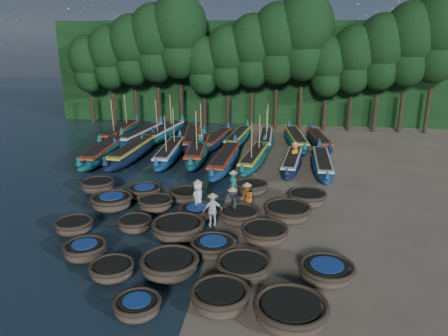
# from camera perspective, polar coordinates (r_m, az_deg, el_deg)

# --- Properties ---
(ground) EXTENTS (120.00, 120.00, 0.00)m
(ground) POSITION_cam_1_polar(r_m,az_deg,el_deg) (23.72, -0.19, -5.27)
(ground) COLOR #7A6E59
(ground) RESTS_ON ground
(foliage_wall) EXTENTS (40.00, 3.00, 10.00)m
(foliage_wall) POSITION_cam_1_polar(r_m,az_deg,el_deg) (45.42, 3.87, 12.36)
(foliage_wall) COLOR black
(foliage_wall) RESTS_ON ground
(coracle_2) EXTENTS (1.67, 1.67, 0.63)m
(coracle_2) POSITION_cam_1_polar(r_m,az_deg,el_deg) (15.70, -11.25, -17.30)
(coracle_2) COLOR brown
(coracle_2) RESTS_ON ground
(coracle_3) EXTENTS (2.48, 2.48, 0.84)m
(coracle_3) POSITION_cam_1_polar(r_m,az_deg,el_deg) (15.61, -0.50, -16.62)
(coracle_3) COLOR brown
(coracle_3) RESTS_ON ground
(coracle_4) EXTENTS (3.04, 3.04, 0.83)m
(coracle_4) POSITION_cam_1_polar(r_m,az_deg,el_deg) (15.17, 8.70, -18.06)
(coracle_4) COLOR brown
(coracle_4) RESTS_ON ground
(coracle_5) EXTENTS (2.08, 2.08, 0.72)m
(coracle_5) POSITION_cam_1_polar(r_m,az_deg,el_deg) (19.53, -17.69, -10.17)
(coracle_5) COLOR brown
(coracle_5) RESTS_ON ground
(coracle_6) EXTENTS (1.88, 1.88, 0.64)m
(coracle_6) POSITION_cam_1_polar(r_m,az_deg,el_deg) (17.92, -14.39, -12.74)
(coracle_6) COLOR brown
(coracle_6) RESTS_ON ground
(coracle_7) EXTENTS (2.84, 2.84, 0.80)m
(coracle_7) POSITION_cam_1_polar(r_m,az_deg,el_deg) (17.64, -7.10, -12.45)
(coracle_7) COLOR brown
(coracle_7) RESTS_ON ground
(coracle_8) EXTENTS (2.49, 2.49, 0.77)m
(coracle_8) POSITION_cam_1_polar(r_m,az_deg,el_deg) (17.38, 2.51, -12.90)
(coracle_8) COLOR brown
(coracle_8) RESTS_ON ground
(coracle_9) EXTENTS (2.33, 2.33, 0.73)m
(coracle_9) POSITION_cam_1_polar(r_m,az_deg,el_deg) (17.62, 13.26, -13.01)
(coracle_9) COLOR brown
(coracle_9) RESTS_ON ground
(coracle_10) EXTENTS (1.79, 1.79, 0.68)m
(coracle_10) POSITION_cam_1_polar(r_m,az_deg,el_deg) (21.98, -18.98, -7.16)
(coracle_10) COLOR brown
(coracle_10) RESTS_ON ground
(coracle_11) EXTENTS (1.69, 1.69, 0.68)m
(coracle_11) POSITION_cam_1_polar(r_m,az_deg,el_deg) (21.44, -11.55, -7.16)
(coracle_11) COLOR brown
(coracle_11) RESTS_ON ground
(coracle_12) EXTENTS (2.95, 2.95, 0.83)m
(coracle_12) POSITION_cam_1_polar(r_m,az_deg,el_deg) (20.47, -6.00, -7.85)
(coracle_12) COLOR brown
(coracle_12) RESTS_ON ground
(coracle_13) EXTENTS (2.29, 2.29, 0.70)m
(coracle_13) POSITION_cam_1_polar(r_m,az_deg,el_deg) (18.94, -1.41, -10.23)
(coracle_13) COLOR brown
(coracle_13) RESTS_ON ground
(coracle_14) EXTENTS (2.64, 2.64, 0.73)m
(coracle_14) POSITION_cam_1_polar(r_m,az_deg,el_deg) (20.12, 5.32, -8.48)
(coracle_14) COLOR brown
(coracle_14) RESTS_ON ground
(coracle_15) EXTENTS (2.23, 2.23, 0.82)m
(coracle_15) POSITION_cam_1_polar(r_m,az_deg,el_deg) (24.10, -14.43, -4.28)
(coracle_15) COLOR brown
(coracle_15) RESTS_ON ground
(coracle_16) EXTENTS (1.99, 1.99, 0.72)m
(coracle_16) POSITION_cam_1_polar(r_m,az_deg,el_deg) (23.53, -8.89, -4.62)
(coracle_16) COLOR brown
(coracle_16) RESTS_ON ground
(coracle_17) EXTENTS (2.09, 2.09, 0.63)m
(coracle_17) POSITION_cam_1_polar(r_m,az_deg,el_deg) (22.44, -3.52, -5.70)
(coracle_17) COLOR brown
(coracle_17) RESTS_ON ground
(coracle_18) EXTENTS (2.03, 2.03, 0.74)m
(coracle_18) POSITION_cam_1_polar(r_m,az_deg,el_deg) (21.80, 1.99, -6.24)
(coracle_18) COLOR brown
(coracle_18) RESTS_ON ground
(coracle_19) EXTENTS (2.59, 2.59, 0.85)m
(coracle_19) POSITION_cam_1_polar(r_m,az_deg,el_deg) (22.26, 8.26, -5.73)
(coracle_19) COLOR brown
(coracle_19) RESTS_ON ground
(coracle_20) EXTENTS (2.11, 2.11, 0.78)m
(coracle_20) POSITION_cam_1_polar(r_m,az_deg,el_deg) (26.80, -16.16, -2.21)
(coracle_20) COLOR brown
(coracle_20) RESTS_ON ground
(coracle_21) EXTENTS (2.02, 2.02, 0.71)m
(coracle_21) POSITION_cam_1_polar(r_m,az_deg,el_deg) (25.35, -10.33, -3.03)
(coracle_21) COLOR brown
(coracle_21) RESTS_ON ground
(coracle_22) EXTENTS (1.97, 1.97, 0.73)m
(coracle_22) POSITION_cam_1_polar(r_m,az_deg,el_deg) (24.45, -4.85, -3.56)
(coracle_22) COLOR brown
(coracle_22) RESTS_ON ground
(coracle_23) EXTENTS (1.98, 1.98, 0.76)m
(coracle_23) POSITION_cam_1_polar(r_m,az_deg,el_deg) (25.50, 3.59, -2.57)
(coracle_23) COLOR brown
(coracle_23) RESTS_ON ground
(coracle_24) EXTENTS (2.35, 2.35, 0.81)m
(coracle_24) POSITION_cam_1_polar(r_m,az_deg,el_deg) (24.27, 10.78, -3.87)
(coracle_24) COLOR brown
(coracle_24) RESTS_ON ground
(long_boat_1) EXTENTS (1.85, 8.99, 1.58)m
(long_boat_1) POSITION_cam_1_polar(r_m,az_deg,el_deg) (33.36, -15.47, 2.05)
(long_boat_1) COLOR #0D4C49
(long_boat_1) RESTS_ON ground
(long_boat_2) EXTENTS (2.26, 9.17, 1.62)m
(long_boat_2) POSITION_cam_1_polar(r_m,az_deg,el_deg) (32.84, -11.86, 2.10)
(long_boat_2) COLOR #0E1635
(long_boat_2) RESTS_ON ground
(long_boat_3) EXTENTS (1.80, 8.54, 3.63)m
(long_boat_3) POSITION_cam_1_polar(r_m,az_deg,el_deg) (32.30, -7.11, 2.01)
(long_boat_3) COLOR navy
(long_boat_3) RESTS_ON ground
(long_boat_4) EXTENTS (2.25, 9.18, 3.91)m
(long_boat_4) POSITION_cam_1_polar(r_m,az_deg,el_deg) (32.44, -3.42, 2.27)
(long_boat_4) COLOR #0D4C49
(long_boat_4) RESTS_ON ground
(long_boat_5) EXTENTS (2.08, 8.74, 1.54)m
(long_boat_5) POSITION_cam_1_polar(r_m,az_deg,el_deg) (30.15, 0.10, 1.02)
(long_boat_5) COLOR navy
(long_boat_5) RESTS_ON ground
(long_boat_6) EXTENTS (2.51, 8.01, 3.44)m
(long_boat_6) POSITION_cam_1_polar(r_m,az_deg,el_deg) (30.84, 3.98, 1.28)
(long_boat_6) COLOR #0D4C49
(long_boat_6) RESTS_ON ground
(long_boat_7) EXTENTS (2.14, 7.39, 1.31)m
(long_boat_7) POSITION_cam_1_polar(r_m,az_deg,el_deg) (30.42, 8.88, 0.78)
(long_boat_7) COLOR #0E1635
(long_boat_7) RESTS_ON ground
(long_boat_8) EXTENTS (1.49, 7.97, 1.40)m
(long_boat_8) POSITION_cam_1_polar(r_m,az_deg,el_deg) (30.24, 12.73, 0.51)
(long_boat_8) COLOR navy
(long_boat_8) RESTS_ON ground
(long_boat_9) EXTENTS (1.80, 8.77, 3.73)m
(long_boat_9) POSITION_cam_1_polar(r_m,az_deg,el_deg) (39.29, -13.40, 4.53)
(long_boat_9) COLOR #0D4C49
(long_boat_9) RESTS_ON ground
(long_boat_10) EXTENTS (2.90, 8.72, 1.55)m
(long_boat_10) POSITION_cam_1_polar(r_m,az_deg,el_deg) (37.94, -10.87, 4.23)
(long_boat_10) COLOR navy
(long_boat_10) RESTS_ON ground
(long_boat_11) EXTENTS (2.89, 8.76, 3.77)m
(long_boat_11) POSITION_cam_1_polar(r_m,az_deg,el_deg) (38.38, -7.81, 4.55)
(long_boat_11) COLOR #0D4C49
(long_boat_11) RESTS_ON ground
(long_boat_12) EXTENTS (2.85, 8.95, 1.59)m
(long_boat_12) POSITION_cam_1_polar(r_m,az_deg,el_deg) (36.10, -4.14, 3.84)
(long_boat_12) COLOR #0E1635
(long_boat_12) RESTS_ON ground
(long_boat_13) EXTENTS (2.44, 7.76, 1.38)m
(long_boat_13) POSITION_cam_1_polar(r_m,az_deg,el_deg) (35.94, -0.97, 3.69)
(long_boat_13) COLOR navy
(long_boat_13) RESTS_ON ground
(long_boat_14) EXTENTS (2.36, 7.94, 1.41)m
(long_boat_14) POSITION_cam_1_polar(r_m,az_deg,el_deg) (36.57, 1.85, 3.95)
(long_boat_14) COLOR #0D4C49
(long_boat_14) RESTS_ON ground
(long_boat_15) EXTENTS (1.37, 7.74, 3.29)m
(long_boat_15) POSITION_cam_1_polar(r_m,az_deg,el_deg) (36.29, 5.45, 3.74)
(long_boat_15) COLOR #0D4C49
(long_boat_15) RESTS_ON ground
(long_boat_16) EXTENTS (2.54, 8.34, 1.48)m
(long_boat_16) POSITION_cam_1_polar(r_m,az_deg,el_deg) (36.41, 9.36, 3.70)
(long_boat_16) COLOR #0D4C49
(long_boat_16) RESTS_ON ground
(long_boat_17) EXTENTS (2.39, 7.48, 1.33)m
(long_boat_17) POSITION_cam_1_polar(r_m,az_deg,el_deg) (36.73, 12.28, 3.56)
(long_boat_17) COLOR #0E1635
(long_boat_17) RESTS_ON ground
(fisherman_0) EXTENTS (0.68, 0.93, 1.95)m
(fisherman_0) POSITION_cam_1_polar(r_m,az_deg,el_deg) (22.89, -3.42, -3.68)
(fisherman_0) COLOR silver
(fisherman_0) RESTS_ON ground
(fisherman_1) EXTENTS (0.72, 0.70, 1.87)m
(fisherman_1) POSITION_cam_1_polar(r_m,az_deg,el_deg) (24.53, 1.21, -2.13)
(fisherman_1) COLOR #1A6D66
(fisherman_1) RESTS_ON ground
(fisherman_2) EXTENTS (0.78, 0.91, 1.80)m
(fisherman_2) POSITION_cam_1_polar(r_m,az_deg,el_deg) (22.88, 2.99, -3.88)
(fisherman_2) COLOR orange
(fisherman_2) RESTS_ON ground
(fisherman_3) EXTENTS (0.89, 1.18, 1.82)m
(fisherman_3) POSITION_cam_1_polar(r_m,az_deg,el_deg) (22.15, 1.11, -4.62)
(fisherman_3) COLOR black
(fisherman_3) RESTS_ON ground
(fisherman_4) EXTENTS (1.06, 0.75, 1.86)m
(fisherman_4) POSITION_cam_1_polar(r_m,az_deg,el_deg) (21.30, -1.47, -5.44)
(fisherman_4) COLOR silver
(fisherman_4) RESTS_ON ground
(fisherman_5) EXTENTS (1.74, 1.01, 1.99)m
(fisherman_5) POSITION_cam_1_polar(r_m,az_deg,el_deg) (32.51, -3.02, 2.86)
(fisherman_5) COLOR #1A6D66
(fisherman_5) RESTS_ON ground
(fisherman_6) EXTENTS (0.87, 0.97, 1.87)m
(fisherman_6) POSITION_cam_1_polar(r_m,az_deg,el_deg) (31.04, 9.22, 1.87)
(fisherman_6) COLOR orange
(fisherman_6) RESTS_ON ground
(tree_0) EXTENTS (3.68, 3.68, 8.68)m
(tree_0) POSITION_cam_1_polar(r_m,az_deg,el_deg) (45.85, -17.35, 12.88)
(tree_0) COLOR black
(tree_0) RESTS_ON ground
(tree_1) EXTENTS (4.09, 4.09, 9.65)m
(tree_1) POSITION_cam_1_polar(r_m,az_deg,el_deg) (44.90, -14.68, 13.88)
(tree_1) COLOR black
(tree_1) RESTS_ON ground
(tree_2) EXTENTS (4.51, 4.51, 10.63)m
(tree_2) POSITION_cam_1_polar(r_m,az_deg,el_deg) (44.06, -11.88, 14.89)
(tree_2) COLOR black
(tree_2) RESTS_ON ground
(tree_3) EXTENTS (4.92, 4.92, 11.60)m
(tree_3) POSITION_cam_1_polar(r_m,az_deg,el_deg) (43.34, -8.95, 15.90)
(tree_3) COLOR black
(tree_3) RESTS_ON ground
(tree_4) EXTENTS (5.34, 5.34, 12.58)m
(tree_4) POSITION_cam_1_polar(r_m,az_deg,el_deg) (42.75, -5.90, 16.90)
(tree_4) COLOR black
(tree_4) RESTS_ON ground
(tree_5) EXTENTS (3.68, 3.68, 8.68)m
(tree_5) POSITION_cam_1_polar(r_m,az_deg,el_deg) (42.41, -2.67, 13.30)
(tree_5) COLOR black
(tree_5) RESTS_ON ground
(tree_6) EXTENTS (4.09, 4.09, 9.65)m
(tree_6) POSITION_cam_1_polar(r_m,az_deg,el_deg) (42.02, 0.50, 14.20)
(tree_6) COLOR black
(tree_6) RESTS_ON ground
(tree_7) EXTENTS (4.51, 4.51, 10.63)m
(tree_7) POSITION_cam_1_polar(r_m,az_deg,el_deg) (41.77, 3.75, 15.07)
(tree_7) COLOR black
(tree_7) RESTS_ON ground
(tree_8) EXTENTS (4.92, 4.92, 11.60)m
(tree_8) POSITION_cam_1_polar(r_m,az_deg,el_deg) (41.65, 7.05, 15.90)
(tree_8) COLOR black
(tree_8) RESTS_ON ground
(tree_9) EXTENTS (5.34, 5.34, 12.58)m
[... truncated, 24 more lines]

